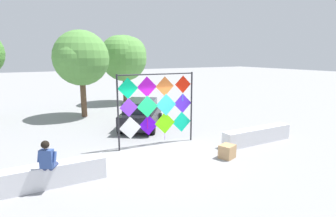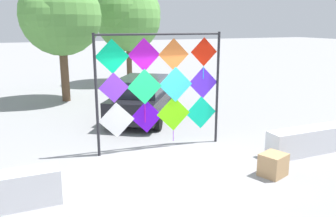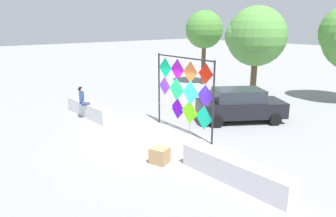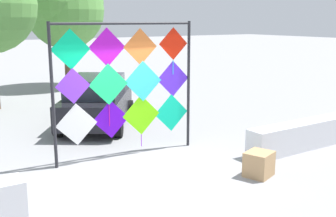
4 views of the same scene
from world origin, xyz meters
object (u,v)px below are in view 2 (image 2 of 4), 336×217
tree_far_right (59,15)px  tree_broadleaf (128,16)px  cardboard_box_large (273,165)px  kite_display_rack (160,84)px  parked_car (143,98)px

tree_far_right → tree_broadleaf: 5.40m
cardboard_box_large → tree_broadleaf: size_ratio=0.10×
kite_display_rack → tree_far_right: size_ratio=0.64×
kite_display_rack → cardboard_box_large: kite_display_rack is taller
cardboard_box_large → tree_broadleaf: (0.71, 13.17, 3.44)m
parked_car → cardboard_box_large: size_ratio=7.55×
tree_far_right → tree_broadleaf: tree_broadleaf is taller
tree_far_right → kite_display_rack: bearing=-76.6°
kite_display_rack → tree_broadleaf: (2.35, 10.58, 1.92)m
cardboard_box_large → tree_far_right: size_ratio=0.10×
parked_car → tree_broadleaf: bearing=76.6°
tree_broadleaf → tree_far_right: bearing=-138.0°
tree_broadleaf → kite_display_rack: bearing=-102.5°
kite_display_rack → tree_broadleaf: tree_broadleaf is taller
parked_car → tree_broadleaf: 8.32m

